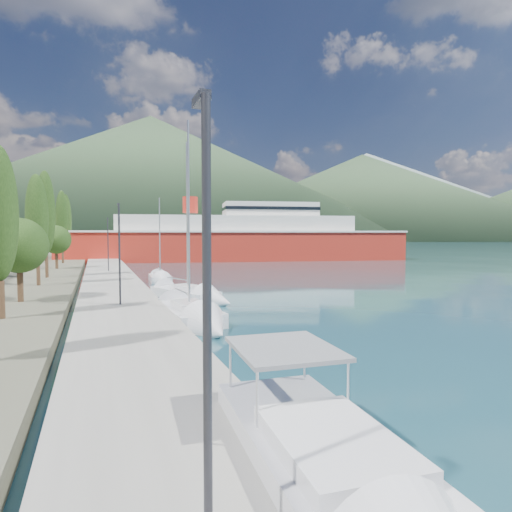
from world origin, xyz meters
name	(u,v)px	position (x,y,z in m)	size (l,w,h in m)	color
ground	(132,250)	(0.00, 120.00, 0.00)	(1400.00, 1400.00, 0.00)	#1C444F
quay	(112,286)	(-9.00, 26.00, 0.40)	(5.00, 88.00, 0.80)	gray
hills_far	(200,185)	(138.59, 618.73, 77.39)	(1480.00, 900.00, 180.00)	gray
hills_near	(219,186)	(98.04, 372.50, 49.18)	(1010.00, 520.00, 115.00)	#31492D
tree_row	(45,225)	(-14.87, 32.75, 5.85)	(3.51, 63.22, 10.92)	#47301E
lamp_posts	(119,249)	(-9.00, 14.26, 4.08)	(0.15, 46.27, 6.06)	#2D2D33
sailboat_near	(199,321)	(-5.18, 8.93, 0.33)	(3.44, 8.85, 12.41)	silver
sailboat_mid	(201,297)	(-3.06, 17.54, 0.31)	(5.50, 9.23, 12.93)	silver
sailboat_far	(161,280)	(-4.07, 30.78, 0.28)	(2.42, 6.63, 9.60)	silver
ferry	(238,240)	(15.26, 64.44, 3.83)	(64.73, 25.48, 12.58)	red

